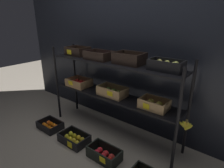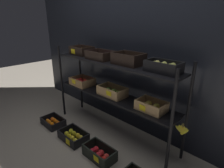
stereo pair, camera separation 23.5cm
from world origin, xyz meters
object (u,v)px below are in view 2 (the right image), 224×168
at_px(crate_ground_lemon, 73,136).
at_px(crate_ground_apple_red, 99,154).
at_px(crate_ground_tangerine, 53,122).
at_px(display_rack, 113,78).

relative_size(crate_ground_lemon, crate_ground_apple_red, 0.99).
bearing_deg(crate_ground_tangerine, crate_ground_apple_red, 0.76).
bearing_deg(display_rack, crate_ground_lemon, -117.57).
xyz_separation_m(display_rack, crate_ground_tangerine, (-0.77, -0.49, -0.76)).
bearing_deg(display_rack, crate_ground_apple_red, -62.67).
distance_m(display_rack, crate_ground_tangerine, 1.18).
xyz_separation_m(display_rack, crate_ground_apple_red, (0.24, -0.47, -0.75)).
relative_size(display_rack, crate_ground_apple_red, 5.18).
distance_m(display_rack, crate_ground_apple_red, 0.92).
xyz_separation_m(crate_ground_lemon, crate_ground_apple_red, (0.50, 0.01, 0.01)).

